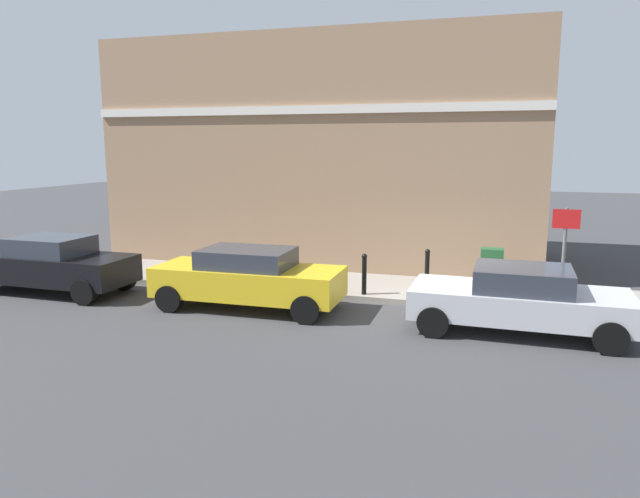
% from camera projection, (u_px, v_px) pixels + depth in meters
% --- Properties ---
extents(ground, '(80.00, 80.00, 0.00)m').
position_uv_depth(ground, '(459.00, 316.00, 13.46)').
color(ground, '#38383A').
extents(sidewalk, '(2.68, 30.00, 0.15)m').
position_uv_depth(sidewalk, '(250.00, 279.00, 16.93)').
color(sidewalk, gray).
rests_on(sidewalk, ground).
extents(corner_building, '(6.39, 13.64, 7.13)m').
position_uv_depth(corner_building, '(333.00, 154.00, 20.21)').
color(corner_building, '#937256').
rests_on(corner_building, ground).
extents(car_silver, '(1.99, 4.40, 1.39)m').
position_uv_depth(car_silver, '(520.00, 299.00, 12.16)').
color(car_silver, '#B7B7BC').
rests_on(car_silver, ground).
extents(car_yellow, '(1.84, 4.46, 1.45)m').
position_uv_depth(car_yellow, '(248.00, 277.00, 13.97)').
color(car_yellow, gold).
rests_on(car_yellow, ground).
extents(car_black, '(1.84, 4.41, 1.49)m').
position_uv_depth(car_black, '(52.00, 264.00, 15.52)').
color(car_black, black).
rests_on(car_black, ground).
extents(utility_cabinet, '(0.46, 0.61, 1.15)m').
position_uv_depth(utility_cabinet, '(491.00, 273.00, 14.86)').
color(utility_cabinet, '#1E4C28').
rests_on(utility_cabinet, sidewalk).
extents(bollard_near_cabinet, '(0.14, 0.14, 1.04)m').
position_uv_depth(bollard_near_cabinet, '(427.00, 267.00, 15.42)').
color(bollard_near_cabinet, black).
rests_on(bollard_near_cabinet, sidewalk).
extents(bollard_far_kerb, '(0.14, 0.14, 1.04)m').
position_uv_depth(bollard_far_kerb, '(364.00, 273.00, 14.76)').
color(bollard_far_kerb, black).
rests_on(bollard_far_kerb, sidewalk).
extents(street_sign, '(0.08, 0.60, 2.30)m').
position_uv_depth(street_sign, '(565.00, 242.00, 13.48)').
color(street_sign, '#59595B').
rests_on(street_sign, sidewalk).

